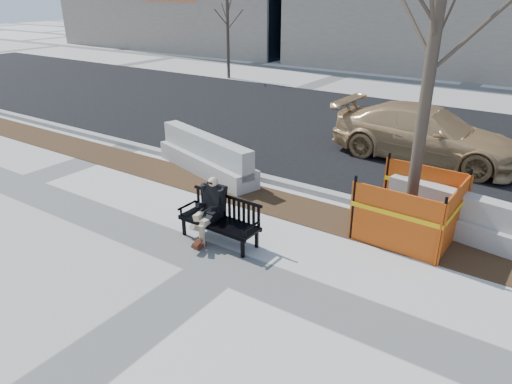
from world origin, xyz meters
TOP-DOWN VIEW (x-y plane):
  - ground at (0.00, 0.00)m, footprint 120.00×120.00m
  - mulch_strip at (0.00, 2.60)m, footprint 40.00×1.20m
  - asphalt_street at (0.00, 8.80)m, footprint 60.00×10.40m
  - curb at (0.00, 3.55)m, footprint 60.00×0.25m
  - bench at (-0.56, 0.62)m, footprint 1.60×0.61m
  - seated_man at (-0.77, 0.67)m, footprint 0.52×0.84m
  - tree_fence at (2.20, 2.80)m, footprint 2.57×2.57m
  - sedan at (1.22, 7.22)m, footprint 5.00×2.20m
  - jersey_barrier_left at (-3.00, 3.19)m, footprint 3.48×1.64m
  - jersey_barrier_right at (3.08, 3.30)m, footprint 3.04×1.04m
  - far_tree_left at (-10.76, 14.31)m, footprint 1.88×1.88m

SIDE VIEW (x-z plane):
  - ground at x=0.00m, z-range 0.00..0.00m
  - bench at x=-0.56m, z-range -0.42..0.42m
  - seated_man at x=-0.77m, z-range -0.58..0.58m
  - tree_fence at x=2.20m, z-range -3.10..3.10m
  - sedan at x=1.22m, z-range -0.71..0.71m
  - jersey_barrier_left at x=-3.00m, z-range -0.49..0.49m
  - jersey_barrier_right at x=3.08m, z-range -0.43..0.43m
  - far_tree_left at x=-10.76m, z-range -2.30..2.30m
  - asphalt_street at x=0.00m, z-range 0.00..0.01m
  - mulch_strip at x=0.00m, z-range -0.01..0.01m
  - curb at x=0.00m, z-range 0.00..0.12m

